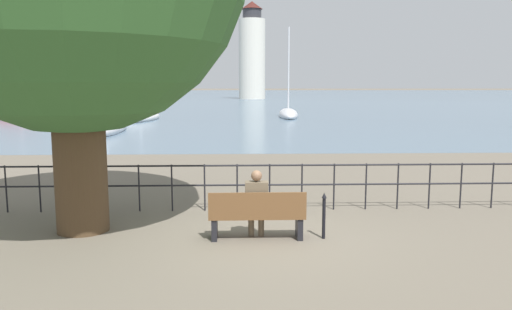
# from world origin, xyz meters

# --- Properties ---
(ground_plane) EXTENTS (1000.00, 1000.00, 0.00)m
(ground_plane) POSITION_xyz_m (0.00, 0.00, 0.00)
(ground_plane) COLOR #706656
(harbor_water) EXTENTS (600.00, 300.00, 0.01)m
(harbor_water) POSITION_xyz_m (0.00, 161.42, 0.00)
(harbor_water) COLOR slate
(harbor_water) RESTS_ON ground_plane
(park_bench) EXTENTS (1.75, 0.45, 0.90)m
(park_bench) POSITION_xyz_m (0.00, -0.06, 0.43)
(park_bench) COLOR brown
(park_bench) RESTS_ON ground_plane
(seated_person_left) EXTENTS (0.41, 0.35, 1.27)m
(seated_person_left) POSITION_xyz_m (-0.01, 0.01, 0.69)
(seated_person_left) COLOR brown
(seated_person_left) RESTS_ON ground_plane
(promenade_railing) EXTENTS (13.83, 0.04, 1.05)m
(promenade_railing) POSITION_xyz_m (-0.00, 2.09, 0.69)
(promenade_railing) COLOR black
(promenade_railing) RESTS_ON ground_plane
(closed_umbrella) EXTENTS (0.09, 0.09, 0.86)m
(closed_umbrella) POSITION_xyz_m (1.22, -0.06, 0.48)
(closed_umbrella) COLOR black
(closed_umbrella) RESTS_ON ground_plane
(sailboat_0) EXTENTS (2.19, 8.89, 8.27)m
(sailboat_0) POSITION_xyz_m (4.20, 36.16, 0.25)
(sailboat_0) COLOR silver
(sailboat_0) RESTS_ON ground_plane
(sailboat_1) EXTENTS (4.31, 6.25, 9.93)m
(sailboat_1) POSITION_xyz_m (-19.71, 36.36, 0.34)
(sailboat_1) COLOR maroon
(sailboat_1) RESTS_ON ground_plane
(sailboat_2) EXTENTS (2.57, 8.39, 11.88)m
(sailboat_2) POSITION_xyz_m (-8.32, 21.64, 0.29)
(sailboat_2) COLOR silver
(sailboat_2) RESTS_ON ground_plane
(sailboat_4) EXTENTS (3.02, 8.08, 7.47)m
(sailboat_4) POSITION_xyz_m (-8.35, 32.50, 0.23)
(sailboat_4) COLOR white
(sailboat_4) RESTS_ON ground_plane
(harbor_lighthouse) EXTENTS (5.59, 5.59, 20.30)m
(harbor_lighthouse) POSITION_xyz_m (2.69, 98.52, 9.44)
(harbor_lighthouse) COLOR silver
(harbor_lighthouse) RESTS_ON ground_plane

